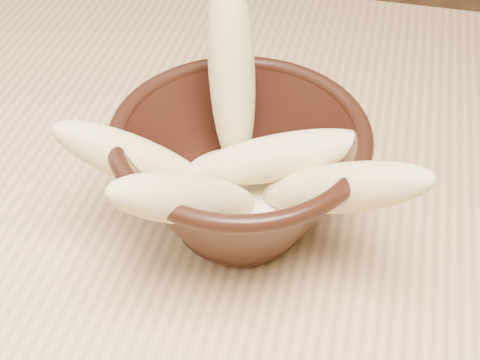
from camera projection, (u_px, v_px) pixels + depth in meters
name	position (u px, v px, depth m)	size (l,w,h in m)	color
table	(234.00, 251.00, 0.67)	(1.20, 0.80, 0.75)	#E0B37B
bowl	(240.00, 171.00, 0.55)	(0.21, 0.21, 0.11)	black
milk_puddle	(240.00, 195.00, 0.56)	(0.12, 0.12, 0.02)	beige
banana_upright	(232.00, 71.00, 0.54)	(0.04, 0.04, 0.18)	#D6C07E
banana_left	(138.00, 162.00, 0.52)	(0.04, 0.04, 0.14)	#D6C07E
banana_right	(340.00, 188.00, 0.50)	(0.04, 0.04, 0.16)	#D6C07E
banana_across	(279.00, 157.00, 0.54)	(0.04, 0.04, 0.15)	#D6C07E
banana_front	(189.00, 199.00, 0.49)	(0.04, 0.04, 0.16)	#D6C07E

